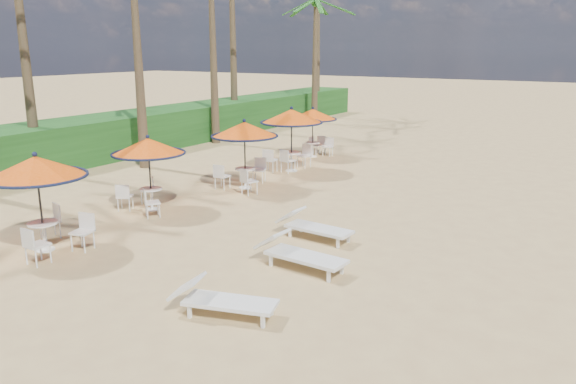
% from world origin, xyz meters
% --- Properties ---
extents(ground, '(160.00, 160.00, 0.00)m').
position_xyz_m(ground, '(0.00, 0.00, 0.00)').
color(ground, tan).
rests_on(ground, ground).
extents(scrub_hedge, '(3.00, 40.00, 1.80)m').
position_xyz_m(scrub_hedge, '(-13.50, 11.00, 0.90)').
color(scrub_hedge, '#194716').
rests_on(scrub_hedge, ground).
extents(station_0, '(2.35, 2.35, 2.45)m').
position_xyz_m(station_0, '(-5.10, -0.29, 1.79)').
color(station_0, black).
rests_on(station_0, ground).
extents(station_1, '(2.22, 2.22, 2.31)m').
position_xyz_m(station_1, '(-5.50, 3.60, 1.69)').
color(station_1, black).
rests_on(station_1, ground).
extents(station_2, '(2.34, 2.46, 2.44)m').
position_xyz_m(station_2, '(-4.62, 7.33, 1.79)').
color(station_2, black).
rests_on(station_2, ground).
extents(station_3, '(2.47, 2.47, 2.58)m').
position_xyz_m(station_3, '(-4.72, 10.59, 1.89)').
color(station_3, black).
rests_on(station_3, ground).
extents(station_4, '(2.16, 2.16, 2.25)m').
position_xyz_m(station_4, '(-5.42, 13.76, 1.65)').
color(station_4, black).
rests_on(station_4, ground).
extents(lounger_near, '(2.10, 1.16, 0.72)m').
position_xyz_m(lounger_near, '(0.66, -0.80, 0.34)').
color(lounger_near, white).
rests_on(lounger_near, ground).
extents(lounger_mid, '(2.23, 0.84, 0.78)m').
position_xyz_m(lounger_mid, '(0.71, 1.94, 0.37)').
color(lounger_mid, white).
rests_on(lounger_mid, ground).
extents(lounger_far, '(2.11, 0.79, 0.74)m').
position_xyz_m(lounger_far, '(-0.01, 3.89, 0.35)').
color(lounger_far, white).
rests_on(lounger_far, ground).
extents(palm_6, '(5.00, 5.00, 7.78)m').
position_xyz_m(palm_6, '(-11.00, 23.90, 7.06)').
color(palm_6, brown).
rests_on(palm_6, ground).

